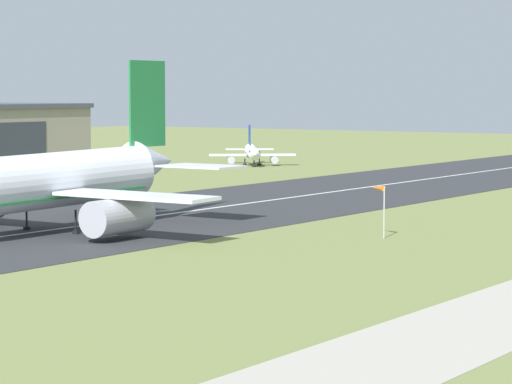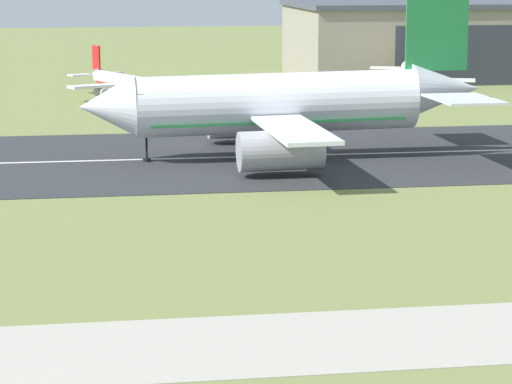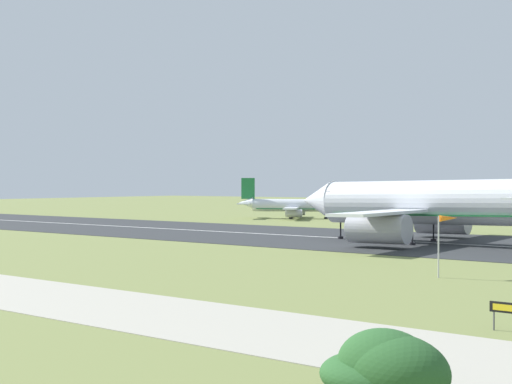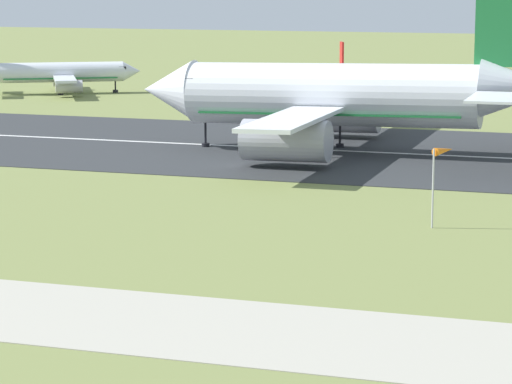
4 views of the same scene
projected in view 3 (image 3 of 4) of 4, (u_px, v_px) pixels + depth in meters
name	position (u px, v px, depth m)	size (l,w,h in m)	color
ground_plane	(339.00, 294.00, 56.59)	(636.95, 636.95, 0.00)	olive
taxiway_road	(219.00, 323.00, 44.65)	(297.71, 11.08, 0.05)	#A8A393
airplane_landing	(427.00, 204.00, 103.06)	(43.54, 45.15, 20.01)	silver
airplane_parked_west	(482.00, 211.00, 159.82)	(18.25, 23.04, 7.56)	silver
airplane_parked_far_east	(290.00, 206.00, 176.00)	(25.73, 22.91, 10.07)	silver
shrub_clump	(386.00, 371.00, 28.33)	(5.60, 3.65, 2.99)	#285628
windsock_pole	(448.00, 222.00, 66.54)	(1.47, 2.36, 5.80)	#B7B7BC
runway_sign	(504.00, 310.00, 42.13)	(1.65, 0.13, 1.74)	#4C4C51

